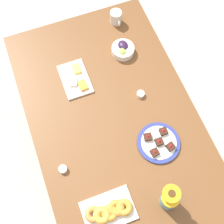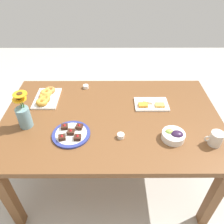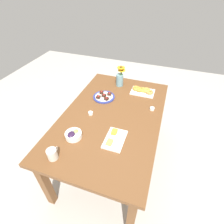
{
  "view_description": "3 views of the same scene",
  "coord_description": "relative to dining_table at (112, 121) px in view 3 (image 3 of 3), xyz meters",
  "views": [
    {
      "loc": [
        0.69,
        -0.26,
        2.5
      ],
      "look_at": [
        0.0,
        0.0,
        0.78
      ],
      "focal_mm": 50.0,
      "sensor_mm": 36.0,
      "label": 1
    },
    {
      "loc": [
        0.0,
        1.23,
        1.78
      ],
      "look_at": [
        0.0,
        0.0,
        0.78
      ],
      "focal_mm": 35.0,
      "sensor_mm": 36.0,
      "label": 2
    },
    {
      "loc": [
        -1.3,
        -0.45,
        1.93
      ],
      "look_at": [
        0.0,
        0.0,
        0.78
      ],
      "focal_mm": 28.0,
      "sensor_mm": 36.0,
      "label": 3
    }
  ],
  "objects": [
    {
      "name": "cheese_platter",
      "position": [
        -0.31,
        -0.13,
        0.1
      ],
      "size": [
        0.26,
        0.17,
        0.03
      ],
      "color": "white",
      "rests_on": "dining_table"
    },
    {
      "name": "grape_bowl",
      "position": [
        -0.4,
        0.23,
        0.12
      ],
      "size": [
        0.15,
        0.15,
        0.07
      ],
      "color": "white",
      "rests_on": "dining_table"
    },
    {
      "name": "coffee_mug",
      "position": [
        -0.65,
        0.28,
        0.13
      ],
      "size": [
        0.12,
        0.08,
        0.09
      ],
      "color": "beige",
      "rests_on": "dining_table"
    },
    {
      "name": "croissant_platter",
      "position": [
        0.53,
        -0.22,
        0.11
      ],
      "size": [
        0.19,
        0.29,
        0.05
      ],
      "color": "white",
      "rests_on": "dining_table"
    },
    {
      "name": "flower_vase",
      "position": [
        0.59,
        0.1,
        0.18
      ],
      "size": [
        0.11,
        0.11,
        0.26
      ],
      "color": "#6B939E",
      "rests_on": "dining_table"
    },
    {
      "name": "jam_cup_berry",
      "position": [
        -0.06,
        0.21,
        0.1
      ],
      "size": [
        0.05,
        0.05,
        0.03
      ],
      "color": "white",
      "rests_on": "dining_table"
    },
    {
      "name": "dessert_plate",
      "position": [
        0.27,
        0.19,
        0.1
      ],
      "size": [
        0.25,
        0.25,
        0.05
      ],
      "color": "navy",
      "rests_on": "dining_table"
    },
    {
      "name": "dining_table",
      "position": [
        0.0,
        0.0,
        0.0
      ],
      "size": [
        1.6,
        1.0,
        0.74
      ],
      "color": "brown",
      "rests_on": "ground_plane"
    },
    {
      "name": "jam_cup_honey",
      "position": [
        0.22,
        -0.38,
        0.1
      ],
      "size": [
        0.05,
        0.05,
        0.03
      ],
      "color": "white",
      "rests_on": "dining_table"
    },
    {
      "name": "ground_plane",
      "position": [
        0.0,
        0.0,
        -0.65
      ],
      "size": [
        6.0,
        6.0,
        0.0
      ],
      "primitive_type": "plane",
      "color": "#B7B2A8"
    }
  ]
}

